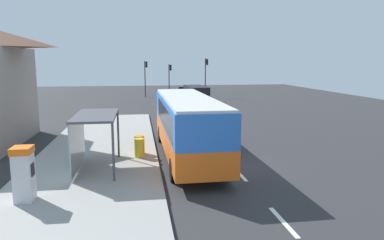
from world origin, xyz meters
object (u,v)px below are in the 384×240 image
at_px(white_van, 196,95).
at_px(traffic_light_far_side, 146,73).
at_px(recycling_bin_yellow, 139,148).
at_px(bus_shelter, 89,127).
at_px(sedan_far, 191,96).
at_px(bus, 187,123).
at_px(recycling_bin_orange, 139,145).
at_px(sedan_near, 184,91).
at_px(traffic_light_near_side, 206,72).
at_px(ticket_machine, 24,174).
at_px(traffic_light_median, 170,75).

height_order(white_van, traffic_light_far_side, traffic_light_far_side).
bearing_deg(recycling_bin_yellow, bus_shelter, -141.55).
xyz_separation_m(sedan_far, bus_shelter, (-8.71, -27.91, 1.31)).
relative_size(bus, white_van, 2.09).
bearing_deg(bus, white_van, 79.56).
bearing_deg(recycling_bin_orange, recycling_bin_yellow, -90.00).
height_order(sedan_near, traffic_light_far_side, traffic_light_far_side).
bearing_deg(sedan_far, recycling_bin_yellow, -103.96).
relative_size(traffic_light_near_side, bus_shelter, 1.36).
bearing_deg(recycling_bin_yellow, ticket_machine, -126.79).
bearing_deg(bus_shelter, recycling_bin_yellow, 38.45).
height_order(ticket_machine, bus_shelter, bus_shelter).
height_order(bus, sedan_far, bus).
xyz_separation_m(recycling_bin_yellow, traffic_light_near_side, (9.69, 32.88, 2.94)).
relative_size(white_van, ticket_machine, 2.72).
relative_size(sedan_near, ticket_machine, 2.32).
bearing_deg(white_van, recycling_bin_yellow, -106.62).
distance_m(white_van, sedan_near, 11.54).
bearing_deg(sedan_near, ticket_machine, -105.32).
bearing_deg(traffic_light_median, sedan_far, -77.17).
bearing_deg(recycling_bin_orange, sedan_near, 78.62).
bearing_deg(recycling_bin_orange, traffic_light_far_side, 88.09).
height_order(recycling_bin_orange, traffic_light_near_side, traffic_light_near_side).
xyz_separation_m(sedan_near, traffic_light_far_side, (-5.40, 0.71, 2.59)).
relative_size(sedan_near, traffic_light_far_side, 0.88).
height_order(bus, white_van, bus).
height_order(recycling_bin_yellow, bus_shelter, bus_shelter).
xyz_separation_m(white_van, sedan_far, (0.10, 4.71, -0.55)).
distance_m(traffic_light_far_side, bus_shelter, 35.62).
height_order(sedan_near, recycling_bin_yellow, sedan_near).
bearing_deg(sedan_far, white_van, -91.22).
xyz_separation_m(traffic_light_far_side, traffic_light_median, (3.51, 0.80, -0.29)).
distance_m(bus, ticket_machine, 8.57).
bearing_deg(sedan_far, ticket_machine, -108.43).
xyz_separation_m(white_van, traffic_light_median, (-1.80, 13.04, 1.75)).
distance_m(bus, bus_shelter, 5.10).
bearing_deg(bus, traffic_light_near_side, 77.56).
distance_m(sedan_near, traffic_light_near_side, 4.25).
distance_m(sedan_far, recycling_bin_yellow, 26.95).
height_order(bus, ticket_machine, bus).
height_order(traffic_light_median, bus_shelter, traffic_light_median).
xyz_separation_m(sedan_near, traffic_light_near_side, (3.20, -0.09, 2.80)).
bearing_deg(traffic_light_median, sedan_near, -38.63).
xyz_separation_m(bus, traffic_light_median, (2.12, 34.27, 1.25)).
bearing_deg(recycling_bin_orange, ticket_machine, -123.47).
bearing_deg(recycling_bin_orange, white_van, 72.85).
xyz_separation_m(recycling_bin_yellow, recycling_bin_orange, (0.00, 0.70, 0.00)).
distance_m(traffic_light_near_side, traffic_light_far_side, 8.64).
height_order(recycling_bin_yellow, traffic_light_median, traffic_light_median).
bearing_deg(white_van, sedan_near, 89.52).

